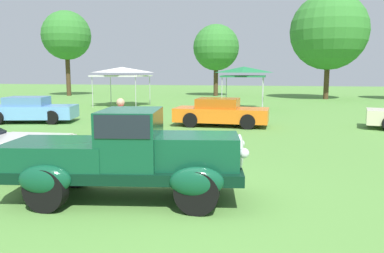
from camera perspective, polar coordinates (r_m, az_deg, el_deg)
ground_plane at (r=7.48m, az=-4.36°, el=-10.50°), size 120.00×120.00×0.00m
feature_pickup_truck at (r=7.26m, az=-9.64°, el=-4.07°), size 4.56×2.31×1.70m
show_car_skyblue at (r=19.68m, az=-22.94°, el=2.30°), size 4.37×2.58×1.22m
show_car_orange at (r=16.99m, az=4.28°, el=2.09°), size 4.15×1.84×1.22m
spectator_near_truck at (r=10.43m, az=-10.49°, el=-0.11°), size 0.46×0.39×1.69m
canopy_tent_left_field at (r=27.26m, az=-10.40°, el=8.11°), size 3.38×3.38×2.71m
canopy_tent_center_field at (r=24.74m, az=7.70°, el=8.17°), size 2.73×2.73×2.71m
treeline_far_left at (r=40.55m, az=-18.18°, el=12.72°), size 4.76×4.76×8.30m
treeline_mid_left at (r=38.30m, az=3.61°, el=11.62°), size 4.49×4.49×6.97m
treeline_center at (r=35.74m, az=19.70°, el=13.17°), size 6.55×6.55×9.08m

